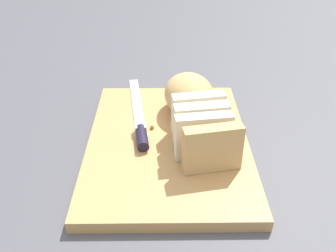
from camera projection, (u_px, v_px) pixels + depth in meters
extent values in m
plane|color=#4C4C51|center=(168.00, 148.00, 0.70)|extent=(3.00, 3.00, 0.00)
cube|color=tan|center=(168.00, 144.00, 0.69)|extent=(0.41, 0.31, 0.02)
ellipsoid|color=tan|center=(189.00, 94.00, 0.75)|extent=(0.14, 0.12, 0.08)
cube|color=beige|center=(198.00, 114.00, 0.68)|extent=(0.04, 0.10, 0.08)
cube|color=beige|center=(201.00, 124.00, 0.65)|extent=(0.04, 0.10, 0.08)
cube|color=beige|center=(203.00, 136.00, 0.62)|extent=(0.04, 0.10, 0.08)
cube|color=tan|center=(212.00, 148.00, 0.60)|extent=(0.04, 0.10, 0.08)
cube|color=silver|center=(137.00, 103.00, 0.79)|extent=(0.22, 0.04, 0.00)
cylinder|color=black|center=(142.00, 138.00, 0.67)|extent=(0.06, 0.03, 0.02)
cube|color=silver|center=(141.00, 129.00, 0.70)|extent=(0.02, 0.02, 0.02)
sphere|color=#996633|center=(175.00, 124.00, 0.72)|extent=(0.01, 0.01, 0.01)
sphere|color=#996633|center=(152.00, 127.00, 0.71)|extent=(0.01, 0.01, 0.01)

